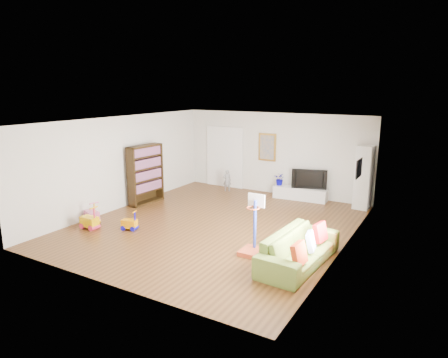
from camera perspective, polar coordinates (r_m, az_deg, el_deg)
The scene contains 25 objects.
floor at distance 10.49m, azimuth -1.11°, elevation -6.56°, with size 6.50×7.50×0.00m, color brown.
ceiling at distance 9.92m, azimuth -1.17°, elevation 8.30°, with size 6.50×7.50×0.00m, color white.
wall_back at distance 13.41m, azimuth 7.23°, elevation 3.63°, with size 6.50×0.00×2.70m, color silver.
wall_front at distance 7.29m, azimuth -16.69°, elevation -4.83°, with size 6.50×0.00×2.70m, color white.
wall_left at distance 12.10m, azimuth -14.42°, elevation 2.30°, with size 0.00×7.50×2.70m, color silver.
wall_right at distance 8.92m, azimuth 17.01°, elevation -1.62°, with size 0.00×7.50×2.70m, color silver.
navy_accent at distance 10.16m, azimuth 18.97°, elevation 2.88°, with size 0.01×3.20×1.70m, color black.
olive_wainscot at distance 10.47m, azimuth 18.43°, elevation -4.41°, with size 0.01×3.20×1.00m, color brown.
doorway at distance 14.26m, azimuth 0.09°, elevation 3.07°, with size 1.45×0.06×2.10m, color white.
painting_back at distance 13.44m, azimuth 6.21°, elevation 4.54°, with size 0.62×0.06×0.92m, color gold.
artwork_right at distance 10.42m, azimuth 18.72°, elevation 1.45°, with size 0.04×0.56×0.46m, color #7F3F8C.
media_console at distance 12.96m, azimuth 10.82°, elevation -2.04°, with size 1.69×0.42×0.40m, color silver.
tall_cabinet at distance 12.31m, azimuth 19.31°, elevation 0.19°, with size 0.44×0.44×1.88m, color white.
bookshelf at distance 12.43m, azimuth -11.13°, elevation 0.65°, with size 0.32×1.24×1.81m, color black.
sofa at distance 8.30m, azimuth 10.69°, elevation -9.75°, with size 2.29×0.89×0.67m, color olive.
basketball_hoop at distance 8.54m, azimuth 3.99°, elevation -6.60°, with size 0.45×0.54×1.30m, color #CE4D2B.
ride_on_yellow at distance 10.68m, azimuth -18.70°, elevation -5.23°, with size 0.44×0.28×0.59m, color #DEA801.
ride_on_orange at distance 10.34m, azimuth -13.39°, elevation -5.77°, with size 0.37×0.23×0.50m, color orange.
ride_on_pink at distance 11.14m, azimuth -18.40°, elevation -4.48°, with size 0.44×0.27×0.59m, color #CD578B.
child at distance 13.71m, azimuth 0.44°, elevation -0.22°, with size 0.27×0.18×0.75m, color gray.
tv at distance 12.82m, azimuth 12.09°, elevation 0.08°, with size 1.08×0.14×0.62m, color black.
vase_plant at distance 13.07m, azimuth 8.00°, elevation 0.00°, with size 0.37×0.32×0.41m, color #08059A.
pillow_left at distance 7.57m, azimuth 10.68°, elevation -10.47°, with size 0.11×0.41×0.41m, color #B03315.
pillow_center at distance 8.19m, azimuth 12.29°, elevation -8.69°, with size 0.10×0.37×0.37m, color white.
pillow_right at distance 8.72m, azimuth 13.60°, elevation -7.40°, with size 0.10×0.40×0.40m, color #AC0E13.
Camera 1 is at (5.14, -8.44, 3.52)m, focal length 32.00 mm.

